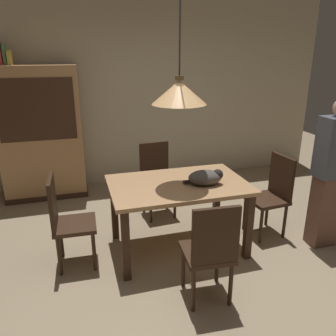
{
  "coord_description": "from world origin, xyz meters",
  "views": [
    {
      "loc": [
        -0.91,
        -2.59,
        2.03
      ],
      "look_at": [
        0.03,
        0.66,
        0.85
      ],
      "focal_mm": 36.15,
      "sensor_mm": 36.0,
      "label": 1
    }
  ],
  "objects_px": {
    "chair_right_side": "(273,192)",
    "book_yellow_short": "(10,58)",
    "cat_sleeping": "(206,177)",
    "hutch_bookcase": "(41,137)",
    "chair_far_back": "(157,176)",
    "person_standing": "(331,175)",
    "pendant_lamp": "(179,92)",
    "book_green_slim": "(5,54)",
    "dining_table": "(178,192)",
    "book_red_tall": "(1,54)",
    "chair_near_front": "(211,249)",
    "chair_left_side": "(66,218)"
  },
  "relations": [
    {
      "from": "hutch_bookcase",
      "to": "book_yellow_short",
      "type": "bearing_deg",
      "value": 179.67
    },
    {
      "from": "hutch_bookcase",
      "to": "book_red_tall",
      "type": "relative_size",
      "value": 6.61
    },
    {
      "from": "chair_far_back",
      "to": "book_yellow_short",
      "type": "distance_m",
      "value": 2.41
    },
    {
      "from": "book_green_slim",
      "to": "person_standing",
      "type": "relative_size",
      "value": 0.16
    },
    {
      "from": "cat_sleeping",
      "to": "hutch_bookcase",
      "type": "bearing_deg",
      "value": 130.24
    },
    {
      "from": "book_green_slim",
      "to": "book_red_tall",
      "type": "bearing_deg",
      "value": 180.0
    },
    {
      "from": "chair_right_side",
      "to": "book_yellow_short",
      "type": "height_order",
      "value": "book_yellow_short"
    },
    {
      "from": "chair_right_side",
      "to": "cat_sleeping",
      "type": "distance_m",
      "value": 0.93
    },
    {
      "from": "chair_left_side",
      "to": "chair_right_side",
      "type": "relative_size",
      "value": 1.0
    },
    {
      "from": "dining_table",
      "to": "book_yellow_short",
      "type": "xyz_separation_m",
      "value": [
        -1.67,
        1.86,
        1.29
      ]
    },
    {
      "from": "chair_near_front",
      "to": "hutch_bookcase",
      "type": "relative_size",
      "value": 0.5
    },
    {
      "from": "chair_right_side",
      "to": "hutch_bookcase",
      "type": "bearing_deg",
      "value": 143.9
    },
    {
      "from": "chair_right_side",
      "to": "cat_sleeping",
      "type": "height_order",
      "value": "chair_right_side"
    },
    {
      "from": "hutch_bookcase",
      "to": "book_yellow_short",
      "type": "xyz_separation_m",
      "value": [
        -0.26,
        0.0,
        1.05
      ]
    },
    {
      "from": "chair_right_side",
      "to": "pendant_lamp",
      "type": "relative_size",
      "value": 0.72
    },
    {
      "from": "dining_table",
      "to": "book_red_tall",
      "type": "xyz_separation_m",
      "value": [
        -1.77,
        1.86,
        1.34
      ]
    },
    {
      "from": "pendant_lamp",
      "to": "dining_table",
      "type": "bearing_deg",
      "value": -99.46
    },
    {
      "from": "chair_far_back",
      "to": "person_standing",
      "type": "height_order",
      "value": "person_standing"
    },
    {
      "from": "book_red_tall",
      "to": "book_yellow_short",
      "type": "xyz_separation_m",
      "value": [
        0.1,
        0.0,
        -0.05
      ]
    },
    {
      "from": "pendant_lamp",
      "to": "hutch_bookcase",
      "type": "xyz_separation_m",
      "value": [
        -1.41,
        1.86,
        -0.77
      ]
    },
    {
      "from": "book_green_slim",
      "to": "book_yellow_short",
      "type": "xyz_separation_m",
      "value": [
        0.05,
        0.0,
        -0.04
      ]
    },
    {
      "from": "book_green_slim",
      "to": "dining_table",
      "type": "bearing_deg",
      "value": -47.21
    },
    {
      "from": "chair_right_side",
      "to": "book_red_tall",
      "type": "distance_m",
      "value": 3.75
    },
    {
      "from": "chair_right_side",
      "to": "book_yellow_short",
      "type": "bearing_deg",
      "value": 146.48
    },
    {
      "from": "pendant_lamp",
      "to": "person_standing",
      "type": "height_order",
      "value": "pendant_lamp"
    },
    {
      "from": "dining_table",
      "to": "pendant_lamp",
      "type": "height_order",
      "value": "pendant_lamp"
    },
    {
      "from": "cat_sleeping",
      "to": "book_red_tall",
      "type": "xyz_separation_m",
      "value": [
        -2.03,
        1.97,
        1.16
      ]
    },
    {
      "from": "hutch_bookcase",
      "to": "book_green_slim",
      "type": "xyz_separation_m",
      "value": [
        -0.31,
        0.0,
        1.09
      ]
    },
    {
      "from": "dining_table",
      "to": "person_standing",
      "type": "distance_m",
      "value": 1.61
    },
    {
      "from": "pendant_lamp",
      "to": "person_standing",
      "type": "distance_m",
      "value": 1.82
    },
    {
      "from": "person_standing",
      "to": "chair_far_back",
      "type": "bearing_deg",
      "value": 141.68
    },
    {
      "from": "cat_sleeping",
      "to": "pendant_lamp",
      "type": "distance_m",
      "value": 0.88
    },
    {
      "from": "pendant_lamp",
      "to": "book_green_slim",
      "type": "xyz_separation_m",
      "value": [
        -1.72,
        1.86,
        0.32
      ]
    },
    {
      "from": "dining_table",
      "to": "chair_far_back",
      "type": "height_order",
      "value": "chair_far_back"
    },
    {
      "from": "chair_far_back",
      "to": "book_green_slim",
      "type": "bearing_deg",
      "value": 150.21
    },
    {
      "from": "book_yellow_short",
      "to": "chair_far_back",
      "type": "bearing_deg",
      "value": -30.54
    },
    {
      "from": "dining_table",
      "to": "book_yellow_short",
      "type": "relative_size",
      "value": 7.0
    },
    {
      "from": "pendant_lamp",
      "to": "book_yellow_short",
      "type": "bearing_deg",
      "value": 131.93
    },
    {
      "from": "cat_sleeping",
      "to": "book_green_slim",
      "type": "distance_m",
      "value": 3.02
    },
    {
      "from": "chair_left_side",
      "to": "book_yellow_short",
      "type": "height_order",
      "value": "book_yellow_short"
    },
    {
      "from": "chair_left_side",
      "to": "chair_near_front",
      "type": "bearing_deg",
      "value": -38.13
    },
    {
      "from": "chair_left_side",
      "to": "person_standing",
      "type": "height_order",
      "value": "person_standing"
    },
    {
      "from": "chair_left_side",
      "to": "pendant_lamp",
      "type": "height_order",
      "value": "pendant_lamp"
    },
    {
      "from": "chair_near_front",
      "to": "hutch_bookcase",
      "type": "bearing_deg",
      "value": 117.2
    },
    {
      "from": "chair_right_side",
      "to": "cat_sleeping",
      "type": "bearing_deg",
      "value": -172.2
    },
    {
      "from": "chair_near_front",
      "to": "pendant_lamp",
      "type": "distance_m",
      "value": 1.45
    },
    {
      "from": "book_green_slim",
      "to": "chair_right_side",
      "type": "bearing_deg",
      "value": -33.04
    },
    {
      "from": "book_green_slim",
      "to": "chair_far_back",
      "type": "bearing_deg",
      "value": -29.79
    },
    {
      "from": "chair_near_front",
      "to": "pendant_lamp",
      "type": "relative_size",
      "value": 0.72
    },
    {
      "from": "chair_right_side",
      "to": "pendant_lamp",
      "type": "xyz_separation_m",
      "value": [
        -1.13,
        -0.01,
        1.15
      ]
    }
  ]
}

